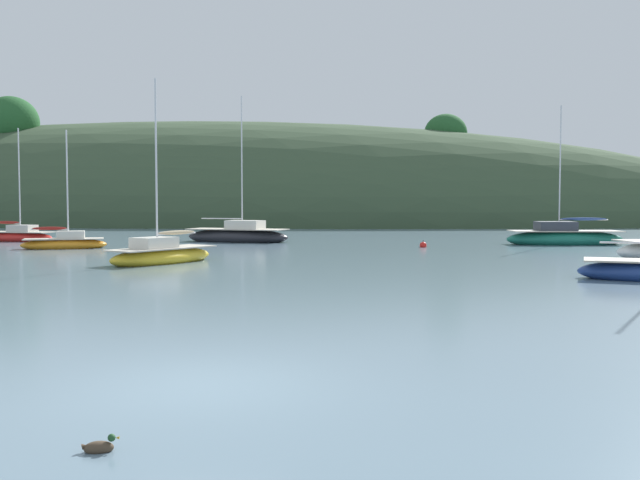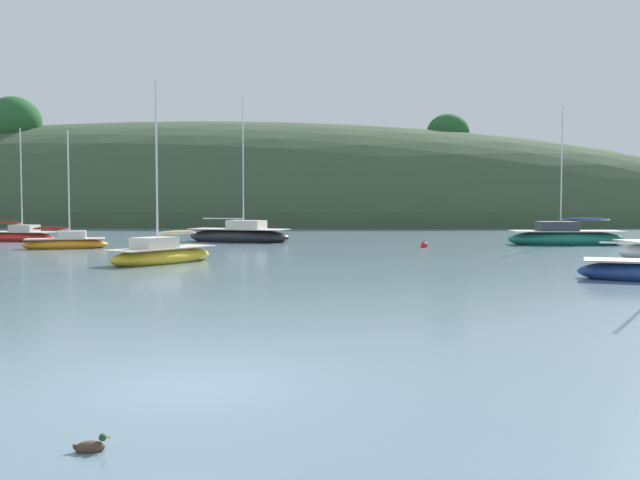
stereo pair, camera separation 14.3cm
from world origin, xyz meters
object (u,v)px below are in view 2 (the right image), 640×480
sailboat_orange_cutter (162,255)px  sailboat_black_sloop (239,235)px  sailboat_teal_outer (565,238)px  duck_lone_left (90,447)px  sailboat_white_near (20,236)px  mooring_buoy_outer (424,245)px  sailboat_cream_ketch (66,243)px

sailboat_orange_cutter → sailboat_black_sloop: 17.70m
sailboat_teal_outer → duck_lone_left: 43.97m
sailboat_orange_cutter → sailboat_white_near: bearing=133.5°
duck_lone_left → sailboat_teal_outer: bearing=70.1°
sailboat_orange_cutter → mooring_buoy_outer: bearing=45.1°
sailboat_cream_ketch → sailboat_teal_outer: size_ratio=0.78×
sailboat_white_near → duck_lone_left: bearing=-60.8°
sailboat_white_near → sailboat_orange_cutter: (16.15, -17.03, 0.01)m
sailboat_cream_ketch → duck_lone_left: (16.38, -34.33, -0.28)m
sailboat_cream_ketch → sailboat_black_sloop: 12.17m
sailboat_cream_ketch → sailboat_teal_outer: sailboat_teal_outer is taller
sailboat_cream_ketch → sailboat_teal_outer: bearing=12.6°
sailboat_orange_cutter → duck_lone_left: bearing=-73.7°
sailboat_teal_outer → duck_lone_left: (-14.96, -41.35, -0.41)m
sailboat_cream_ketch → sailboat_white_near: sailboat_white_near is taller
sailboat_orange_cutter → sailboat_black_sloop: size_ratio=0.83×
duck_lone_left → sailboat_black_sloop: bearing=99.8°
sailboat_orange_cutter → duck_lone_left: (7.23, -24.77, -0.33)m
sailboat_orange_cutter → mooring_buoy_outer: size_ratio=16.14×
sailboat_black_sloop → mooring_buoy_outer: size_ratio=19.56×
sailboat_black_sloop → duck_lone_left: size_ratio=25.07×
sailboat_orange_cutter → duck_lone_left: 25.80m
duck_lone_left → mooring_buoy_outer: bearing=81.7°
sailboat_white_near → mooring_buoy_outer: 29.18m
sailboat_white_near → sailboat_orange_cutter: bearing=-46.5°
sailboat_black_sloop → mooring_buoy_outer: sailboat_black_sloop is taller
sailboat_cream_ketch → mooring_buoy_outer: 22.09m
sailboat_teal_outer → sailboat_white_near: bearing=179.3°
mooring_buoy_outer → duck_lone_left: 37.91m
sailboat_orange_cutter → mooring_buoy_outer: sailboat_orange_cutter is taller
sailboat_cream_ketch → sailboat_black_sloop: size_ratio=0.70×
mooring_buoy_outer → sailboat_white_near: bearing=171.5°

